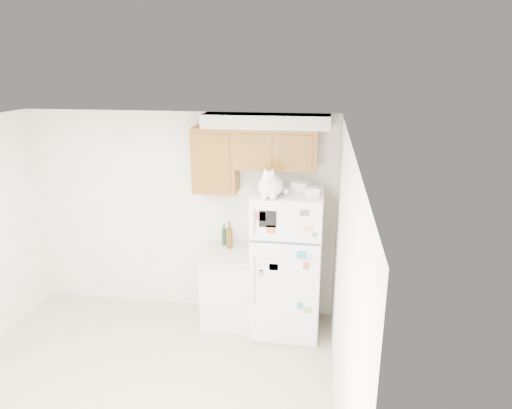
% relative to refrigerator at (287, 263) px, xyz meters
% --- Properties ---
extents(room_shell, '(3.84, 4.04, 2.52)m').
position_rel_refrigerator_xyz_m(room_shell, '(-1.23, -1.36, 0.82)').
color(room_shell, white).
rests_on(room_shell, ground_plane).
extents(refrigerator, '(0.76, 0.78, 1.70)m').
position_rel_refrigerator_xyz_m(refrigerator, '(0.00, 0.00, 0.00)').
color(refrigerator, white).
rests_on(refrigerator, ground_plane).
extents(base_counter, '(0.64, 0.64, 0.92)m').
position_rel_refrigerator_xyz_m(base_counter, '(-0.69, 0.07, -0.39)').
color(base_counter, white).
rests_on(base_counter, ground_plane).
extents(cat, '(0.33, 0.48, 0.34)m').
position_rel_refrigerator_xyz_m(cat, '(-0.17, -0.25, 0.97)').
color(cat, white).
rests_on(cat, refrigerator).
extents(storage_box_back, '(0.22, 0.19, 0.10)m').
position_rel_refrigerator_xyz_m(storage_box_back, '(0.13, 0.03, 0.90)').
color(storage_box_back, white).
rests_on(storage_box_back, refrigerator).
extents(storage_box_front, '(0.17, 0.14, 0.09)m').
position_rel_refrigerator_xyz_m(storage_box_front, '(0.25, -0.15, 0.89)').
color(storage_box_front, white).
rests_on(storage_box_front, refrigerator).
extents(bottle_green, '(0.06, 0.06, 0.27)m').
position_rel_refrigerator_xyz_m(bottle_green, '(-0.79, 0.26, 0.20)').
color(bottle_green, '#19381E').
rests_on(bottle_green, base_counter).
extents(bottle_amber, '(0.08, 0.08, 0.33)m').
position_rel_refrigerator_xyz_m(bottle_amber, '(-0.70, 0.18, 0.23)').
color(bottle_amber, '#593814').
rests_on(bottle_amber, base_counter).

